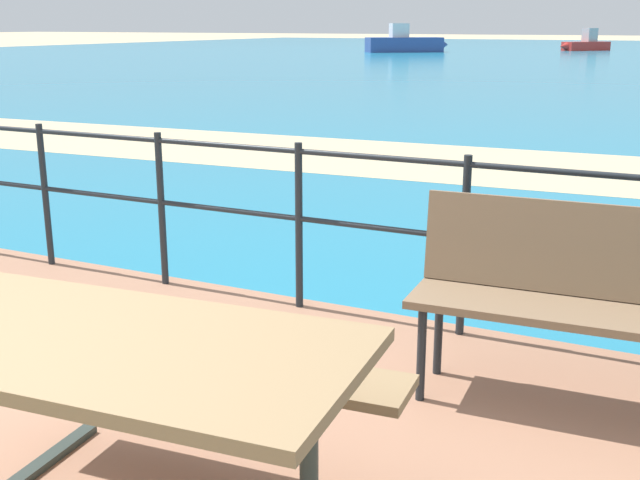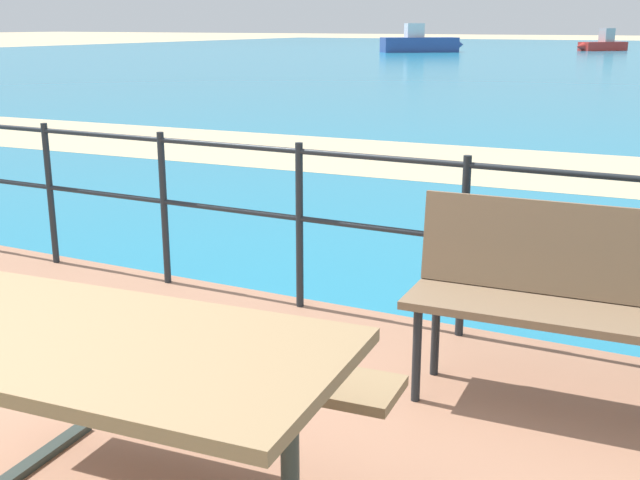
{
  "view_description": "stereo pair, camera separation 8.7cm",
  "coord_description": "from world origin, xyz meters",
  "px_view_note": "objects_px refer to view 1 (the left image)",
  "views": [
    {
      "loc": [
        2.05,
        -1.45,
        1.7
      ],
      "look_at": [
        0.18,
        2.39,
        0.51
      ],
      "focal_mm": 44.17,
      "sensor_mm": 36.0,
      "label": 1
    },
    {
      "loc": [
        2.13,
        -1.42,
        1.7
      ],
      "look_at": [
        0.18,
        2.39,
        0.51
      ],
      "focal_mm": 44.17,
      "sensor_mm": 36.0,
      "label": 2
    }
  ],
  "objects_px": {
    "boat_mid": "(405,43)",
    "park_bench": "(610,290)",
    "picnic_table": "(105,397)",
    "boat_near": "(585,44)"
  },
  "relations": [
    {
      "from": "boat_mid",
      "to": "boat_near",
      "type": "bearing_deg",
      "value": 2.69
    },
    {
      "from": "picnic_table",
      "to": "boat_near",
      "type": "distance_m",
      "value": 52.34
    },
    {
      "from": "picnic_table",
      "to": "boat_mid",
      "type": "relative_size",
      "value": 0.35
    },
    {
      "from": "picnic_table",
      "to": "park_bench",
      "type": "bearing_deg",
      "value": 51.8
    },
    {
      "from": "park_bench",
      "to": "boat_mid",
      "type": "height_order",
      "value": "boat_mid"
    },
    {
      "from": "park_bench",
      "to": "boat_mid",
      "type": "bearing_deg",
      "value": 107.93
    },
    {
      "from": "picnic_table",
      "to": "boat_near",
      "type": "relative_size",
      "value": 0.48
    },
    {
      "from": "picnic_table",
      "to": "park_bench",
      "type": "xyz_separation_m",
      "value": [
        1.18,
        1.79,
        -0.05
      ]
    },
    {
      "from": "picnic_table",
      "to": "boat_near",
      "type": "bearing_deg",
      "value": 91.72
    },
    {
      "from": "boat_mid",
      "to": "park_bench",
      "type": "bearing_deg",
      "value": -105.81
    }
  ]
}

